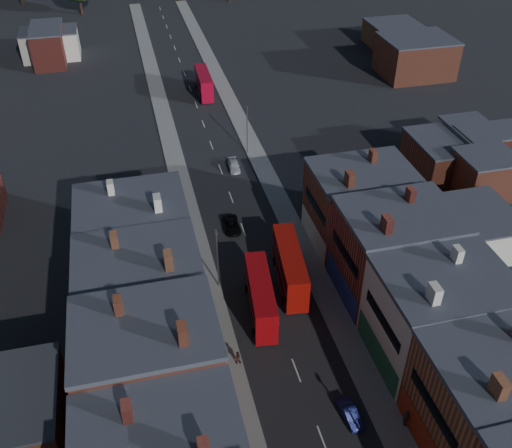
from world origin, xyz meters
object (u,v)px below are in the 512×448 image
ped_3 (406,418)px  bus_1 (290,266)px  car_2 (232,225)px  ped_1 (237,357)px  bus_0 (261,296)px  bus_2 (204,83)px  car_3 (234,166)px  car_1 (350,414)px

ped_3 → bus_1: bearing=34.1°
car_2 → ped_1: 22.74m
bus_0 → car_2: (0.07, 15.95, -1.81)m
bus_0 → bus_2: bus_0 is taller
ped_1 → ped_3: (13.23, -10.57, 0.20)m
bus_2 → car_3: (-0.25, -28.82, -1.80)m
car_2 → car_3: (3.48, 14.99, -0.04)m
bus_0 → car_2: bus_0 is taller
bus_1 → car_3: (-0.92, 27.04, -1.98)m
bus_0 → bus_1: size_ratio=0.95×
ped_1 → bus_1: bearing=-122.9°
car_1 → car_2: bearing=93.0°
bus_1 → ped_3: bus_1 is taller
car_1 → bus_2: bearing=85.3°
ped_3 → bus_0: bearing=49.8°
bus_1 → ped_1: 13.47m
car_2 → ped_1: ped_1 is taller
bus_0 → car_1: 15.88m
bus_2 → car_2: 44.00m
bus_0 → car_2: 16.05m
car_1 → ped_3: bearing=-28.4°
car_1 → car_2: car_2 is taller
bus_2 → car_1: bus_2 is taller
bus_2 → ped_1: size_ratio=6.58×
bus_0 → bus_1: bearing=47.7°
bus_0 → car_3: (3.55, 30.94, -1.85)m
bus_2 → car_1: size_ratio=2.91×
car_3 → bus_2: bearing=92.3°
car_3 → bus_1: bearing=-85.3°
ped_1 → car_2: bearing=-93.8°
car_3 → ped_3: size_ratio=2.02×
car_2 → ped_3: bearing=-72.1°
bus_0 → car_1: bus_0 is taller
car_3 → ped_3: ped_3 is taller
bus_2 → car_1: bearing=-87.7°
bus_0 → ped_3: 19.37m
car_1 → car_3: car_1 is taller
bus_2 → ped_3: bus_2 is taller
car_1 → car_3: bearing=86.0°
bus_2 → car_1: (0.86, -74.82, -1.79)m
car_3 → ped_1: (-7.58, -37.36, 0.33)m
car_3 → ped_1: size_ratio=2.52×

